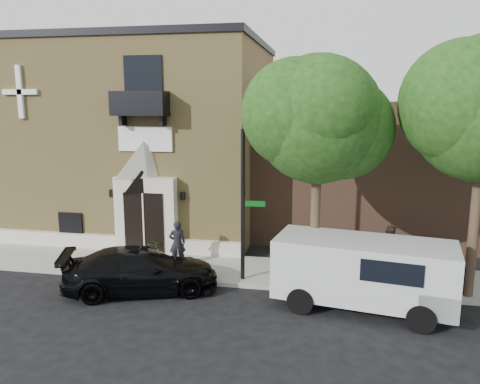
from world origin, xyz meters
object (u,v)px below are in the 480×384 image
object	(u,v)px
black_sedan	(141,270)
pedestrian_near	(177,243)
dumpster	(351,267)
street_sign	(243,205)
pedestrian_far	(390,249)
cargo_van	(370,272)
fire_hydrant	(304,275)

from	to	relation	value
black_sedan	pedestrian_near	bearing A→B (deg)	-31.64
black_sedan	dumpster	xyz separation A→B (m)	(7.03, 1.55, 0.04)
street_sign	pedestrian_far	distance (m)	5.78
cargo_van	fire_hydrant	size ratio (longest dim) A/B	6.91
black_sedan	fire_hydrant	distance (m)	5.56
dumpster	street_sign	bearing A→B (deg)	164.57
black_sedan	fire_hydrant	bearing A→B (deg)	-97.72
black_sedan	street_sign	bearing A→B (deg)	-85.70
street_sign	pedestrian_far	bearing A→B (deg)	13.63
black_sedan	dumpster	world-z (taller)	black_sedan
street_sign	dumpster	size ratio (longest dim) A/B	2.45
cargo_van	street_sign	world-z (taller)	street_sign
dumpster	pedestrian_far	size ratio (longest dim) A/B	1.23
dumpster	cargo_van	bearing A→B (deg)	-89.82
dumpster	black_sedan	bearing A→B (deg)	175.27
street_sign	pedestrian_far	xyz separation A→B (m)	(5.22, 1.71, -1.81)
dumpster	pedestrian_near	world-z (taller)	pedestrian_near
dumpster	pedestrian_far	distance (m)	2.18
cargo_van	street_sign	xyz separation A→B (m)	(-4.24, 1.46, 1.61)
cargo_van	pedestrian_far	world-z (taller)	cargo_van
fire_hydrant	black_sedan	bearing A→B (deg)	-168.38
street_sign	dumpster	xyz separation A→B (m)	(3.75, 0.11, -2.05)
black_sedan	fire_hydrant	xyz separation A→B (m)	(5.44, 1.12, -0.20)
black_sedan	pedestrian_far	bearing A→B (deg)	-89.02
fire_hydrant	pedestrian_near	distance (m)	5.10
street_sign	black_sedan	bearing A→B (deg)	-160.89
street_sign	fire_hydrant	xyz separation A→B (m)	(2.16, -0.32, -2.29)
pedestrian_near	cargo_van	bearing A→B (deg)	138.76
pedestrian_near	pedestrian_far	distance (m)	8.02
dumpster	pedestrian_near	bearing A→B (deg)	155.67
pedestrian_far	cargo_van	bearing A→B (deg)	159.22
fire_hydrant	dumpster	distance (m)	1.66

